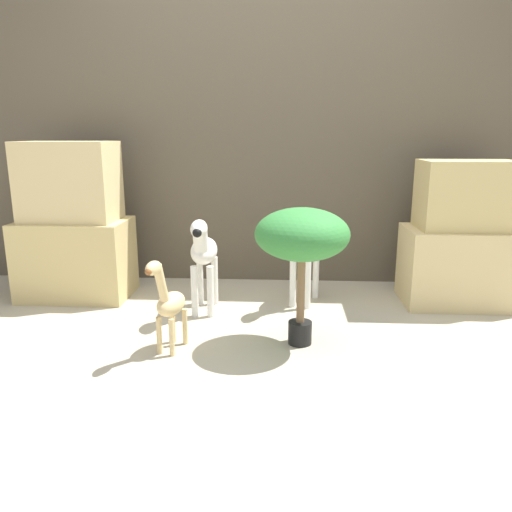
{
  "coord_description": "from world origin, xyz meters",
  "views": [
    {
      "loc": [
        0.13,
        -2.27,
        1.07
      ],
      "look_at": [
        -0.04,
        0.74,
        0.33
      ],
      "focal_mm": 35.0,
      "sensor_mm": 36.0,
      "label": 1
    }
  ],
  "objects_px": {
    "giraffe_figurine": "(169,302)",
    "zebra_right": "(304,247)",
    "zebra_left": "(203,253)",
    "potted_palm_front": "(302,238)"
  },
  "relations": [
    {
      "from": "giraffe_figurine",
      "to": "potted_palm_front",
      "type": "distance_m",
      "value": 0.73
    },
    {
      "from": "zebra_right",
      "to": "zebra_left",
      "type": "height_order",
      "value": "same"
    },
    {
      "from": "zebra_right",
      "to": "giraffe_figurine",
      "type": "bearing_deg",
      "value": -132.16
    },
    {
      "from": "zebra_left",
      "to": "potted_palm_front",
      "type": "bearing_deg",
      "value": -37.48
    },
    {
      "from": "giraffe_figurine",
      "to": "zebra_right",
      "type": "bearing_deg",
      "value": 47.84
    },
    {
      "from": "giraffe_figurine",
      "to": "potted_palm_front",
      "type": "relative_size",
      "value": 0.7
    },
    {
      "from": "zebra_left",
      "to": "potted_palm_front",
      "type": "relative_size",
      "value": 0.84
    },
    {
      "from": "potted_palm_front",
      "to": "zebra_left",
      "type": "bearing_deg",
      "value": 142.52
    },
    {
      "from": "zebra_right",
      "to": "potted_palm_front",
      "type": "bearing_deg",
      "value": -93.28
    },
    {
      "from": "zebra_left",
      "to": "potted_palm_front",
      "type": "distance_m",
      "value": 0.74
    }
  ]
}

